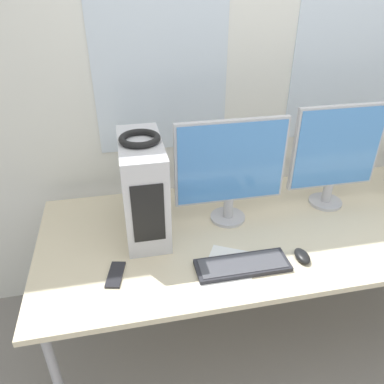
{
  "coord_description": "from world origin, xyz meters",
  "views": [
    {
      "loc": [
        -0.8,
        -0.96,
        1.9
      ],
      "look_at": [
        -0.5,
        0.47,
        1.02
      ],
      "focal_mm": 35.0,
      "sensor_mm": 36.0,
      "label": 1
    }
  ],
  "objects_px": {
    "mouse": "(302,256)",
    "monitor_main": "(231,168)",
    "pc_tower": "(143,188)",
    "keyboard": "(242,265)",
    "headphones": "(140,138)",
    "monitor_right_near": "(336,153)",
    "cell_phone": "(116,275)"
  },
  "relations": [
    {
      "from": "pc_tower",
      "to": "headphones",
      "type": "bearing_deg",
      "value": 90.0
    },
    {
      "from": "pc_tower",
      "to": "headphones",
      "type": "height_order",
      "value": "headphones"
    },
    {
      "from": "mouse",
      "to": "monitor_main",
      "type": "bearing_deg",
      "value": 122.74
    },
    {
      "from": "monitor_right_near",
      "to": "pc_tower",
      "type": "bearing_deg",
      "value": -178.32
    },
    {
      "from": "pc_tower",
      "to": "monitor_main",
      "type": "xyz_separation_m",
      "value": [
        0.43,
        -0.01,
        0.07
      ]
    },
    {
      "from": "pc_tower",
      "to": "monitor_right_near",
      "type": "relative_size",
      "value": 0.84
    },
    {
      "from": "pc_tower",
      "to": "cell_phone",
      "type": "xyz_separation_m",
      "value": [
        -0.16,
        -0.32,
        -0.23
      ]
    },
    {
      "from": "monitor_main",
      "to": "cell_phone",
      "type": "distance_m",
      "value": 0.73
    },
    {
      "from": "mouse",
      "to": "cell_phone",
      "type": "bearing_deg",
      "value": 175.77
    },
    {
      "from": "headphones",
      "to": "cell_phone",
      "type": "bearing_deg",
      "value": -117.32
    },
    {
      "from": "monitor_main",
      "to": "mouse",
      "type": "bearing_deg",
      "value": -57.26
    },
    {
      "from": "headphones",
      "to": "cell_phone",
      "type": "distance_m",
      "value": 0.6
    },
    {
      "from": "keyboard",
      "to": "mouse",
      "type": "xyz_separation_m",
      "value": [
        0.28,
        -0.0,
        0.01
      ]
    },
    {
      "from": "pc_tower",
      "to": "headphones",
      "type": "distance_m",
      "value": 0.25
    },
    {
      "from": "pc_tower",
      "to": "monitor_main",
      "type": "relative_size",
      "value": 0.86
    },
    {
      "from": "monitor_main",
      "to": "monitor_right_near",
      "type": "distance_m",
      "value": 0.58
    },
    {
      "from": "headphones",
      "to": "monitor_right_near",
      "type": "relative_size",
      "value": 0.33
    },
    {
      "from": "headphones",
      "to": "monitor_right_near",
      "type": "bearing_deg",
      "value": 1.63
    },
    {
      "from": "headphones",
      "to": "cell_phone",
      "type": "relative_size",
      "value": 1.13
    },
    {
      "from": "pc_tower",
      "to": "mouse",
      "type": "bearing_deg",
      "value": -29.59
    },
    {
      "from": "monitor_right_near",
      "to": "mouse",
      "type": "distance_m",
      "value": 0.6
    },
    {
      "from": "monitor_right_near",
      "to": "mouse",
      "type": "relative_size",
      "value": 5.32
    },
    {
      "from": "pc_tower",
      "to": "keyboard",
      "type": "distance_m",
      "value": 0.58
    },
    {
      "from": "monitor_main",
      "to": "mouse",
      "type": "xyz_separation_m",
      "value": [
        0.24,
        -0.37,
        -0.28
      ]
    },
    {
      "from": "monitor_main",
      "to": "monitor_right_near",
      "type": "bearing_deg",
      "value": 3.46
    },
    {
      "from": "headphones",
      "to": "pc_tower",
      "type": "bearing_deg",
      "value": -90.0
    },
    {
      "from": "monitor_right_near",
      "to": "keyboard",
      "type": "xyz_separation_m",
      "value": [
        -0.62,
        -0.41,
        -0.3
      ]
    },
    {
      "from": "keyboard",
      "to": "monitor_right_near",
      "type": "bearing_deg",
      "value": 33.26
    },
    {
      "from": "headphones",
      "to": "cell_phone",
      "type": "height_order",
      "value": "headphones"
    },
    {
      "from": "monitor_right_near",
      "to": "keyboard",
      "type": "bearing_deg",
      "value": -146.74
    },
    {
      "from": "pc_tower",
      "to": "monitor_right_near",
      "type": "xyz_separation_m",
      "value": [
        1.0,
        0.03,
        0.07
      ]
    },
    {
      "from": "keyboard",
      "to": "mouse",
      "type": "relative_size",
      "value": 3.9
    }
  ]
}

